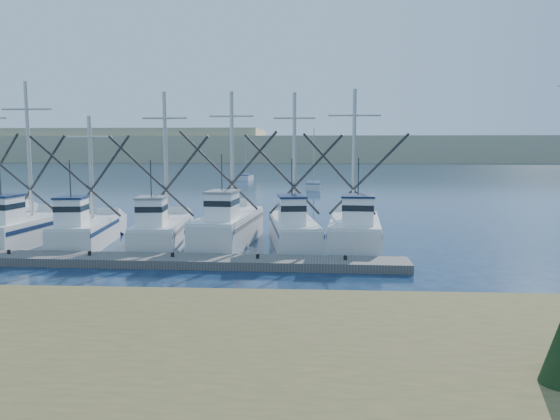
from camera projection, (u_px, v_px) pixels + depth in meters
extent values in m
plane|color=#0C1936|center=(278.00, 299.00, 19.66)|extent=(500.00, 500.00, 0.00)
cube|color=#65605A|center=(90.00, 259.00, 25.74)|extent=(29.86, 2.78, 0.40)
cube|color=tan|center=(310.00, 149.00, 227.37)|extent=(360.00, 60.00, 10.00)
cube|color=silver|center=(22.00, 232.00, 30.90)|extent=(3.14, 7.35, 1.36)
cube|color=white|center=(2.00, 211.00, 28.91)|extent=(1.67, 1.85, 1.50)
cylinder|color=#B7B2A8|center=(29.00, 150.00, 31.60)|extent=(0.22, 0.22, 7.87)
cube|color=silver|center=(86.00, 235.00, 30.25)|extent=(3.14, 6.60, 1.31)
cube|color=white|center=(72.00, 213.00, 28.48)|extent=(1.55, 1.71, 1.50)
cylinder|color=#B7B2A8|center=(91.00, 169.00, 30.92)|extent=(0.22, 0.22, 5.93)
cube|color=silver|center=(162.00, 235.00, 30.23)|extent=(2.94, 7.02, 1.32)
cube|color=white|center=(152.00, 213.00, 28.34)|extent=(1.50, 1.78, 1.50)
cylinder|color=#B7B2A8|center=(166.00, 157.00, 30.91)|extent=(0.22, 0.22, 7.24)
cube|color=silver|center=(229.00, 230.00, 30.86)|extent=(3.09, 8.74, 1.61)
cube|color=white|center=(222.00, 207.00, 28.50)|extent=(1.55, 2.20, 1.50)
cylinder|color=#B7B2A8|center=(232.00, 153.00, 31.82)|extent=(0.22, 0.22, 7.07)
cube|color=silver|center=(293.00, 233.00, 30.46)|extent=(3.29, 8.42, 1.39)
cube|color=white|center=(292.00, 212.00, 28.22)|extent=(1.53, 2.15, 1.50)
cylinder|color=#B7B2A8|center=(294.00, 156.00, 31.37)|extent=(0.22, 0.22, 7.18)
cube|color=silver|center=(354.00, 234.00, 30.01)|extent=(3.28, 7.90, 1.44)
cube|color=white|center=(358.00, 212.00, 27.89)|extent=(1.70, 2.00, 1.50)
cylinder|color=#B7B2A8|center=(354.00, 154.00, 30.83)|extent=(0.22, 0.22, 7.27)
cube|color=silver|center=(314.00, 186.00, 71.85)|extent=(1.86, 6.67, 0.90)
cylinder|color=#B7B2A8|center=(314.00, 155.00, 71.69)|extent=(0.12, 0.12, 7.20)
cube|color=silver|center=(246.00, 177.00, 93.06)|extent=(2.18, 5.60, 0.90)
cylinder|color=#B7B2A8|center=(246.00, 154.00, 92.90)|extent=(0.12, 0.12, 7.20)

